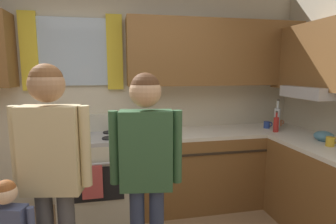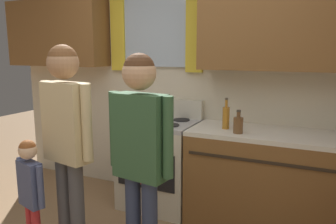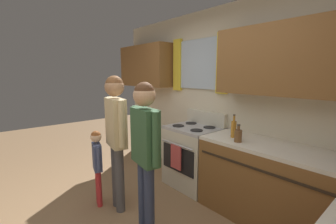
% 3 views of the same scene
% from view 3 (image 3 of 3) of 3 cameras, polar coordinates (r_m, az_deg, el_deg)
% --- Properties ---
extents(back_wall_unit, '(4.60, 0.42, 2.60)m').
position_cam_3_polar(back_wall_unit, '(3.29, 13.49, 6.69)').
color(back_wall_unit, beige).
rests_on(back_wall_unit, ground).
extents(kitchen_counter_run, '(2.14, 1.75, 0.90)m').
position_cam_3_polar(kitchen_counter_run, '(2.46, 33.47, -21.76)').
color(kitchen_counter_run, brown).
rests_on(kitchen_counter_run, ground).
extents(stove_oven, '(0.73, 0.67, 1.10)m').
position_cam_3_polar(stove_oven, '(3.47, 6.39, -10.70)').
color(stove_oven, beige).
rests_on(stove_oven, ground).
extents(bottle_oil_amber, '(0.06, 0.06, 0.29)m').
position_cam_3_polar(bottle_oil_amber, '(2.87, 16.22, -4.06)').
color(bottle_oil_amber, '#B27223').
rests_on(bottle_oil_amber, kitchen_counter_run).
extents(bottle_squat_brown, '(0.08, 0.08, 0.21)m').
position_cam_3_polar(bottle_squat_brown, '(2.70, 17.28, -5.65)').
color(bottle_squat_brown, brown).
rests_on(bottle_squat_brown, kitchen_counter_run).
extents(adult_holding_child, '(0.50, 0.22, 1.65)m').
position_cam_3_polar(adult_holding_child, '(2.76, -12.97, -3.84)').
color(adult_holding_child, '#4C4C51').
rests_on(adult_holding_child, ground).
extents(adult_in_plaid, '(0.49, 0.22, 1.59)m').
position_cam_3_polar(adult_in_plaid, '(2.25, -5.77, -7.61)').
color(adult_in_plaid, '#2D3856').
rests_on(adult_in_plaid, ground).
extents(small_child, '(0.32, 0.15, 0.98)m').
position_cam_3_polar(small_child, '(3.02, -17.43, -11.31)').
color(small_child, red).
rests_on(small_child, ground).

